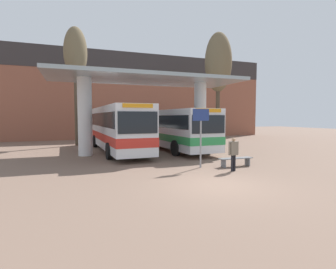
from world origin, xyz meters
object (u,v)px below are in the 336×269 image
object	(u,v)px
transit_bus_left_bay	(116,127)
waiting_bench_near_pillar	(236,160)
pedestrian_waiting	(233,151)
transit_bus_center_bay	(172,127)
poplar_tree_behind_left	(218,63)
parked_car_street	(160,131)
info_sign_platform	(201,126)
poplar_tree_behind_right	(75,55)

from	to	relation	value
transit_bus_left_bay	waiting_bench_near_pillar	size ratio (longest dim) A/B	6.66
waiting_bench_near_pillar	pedestrian_waiting	bearing A→B (deg)	-129.84
transit_bus_center_bay	poplar_tree_behind_left	world-z (taller)	poplar_tree_behind_left
transit_bus_center_bay	pedestrian_waiting	size ratio (longest dim) A/B	7.04
poplar_tree_behind_left	transit_bus_left_bay	bearing A→B (deg)	-159.88
transit_bus_center_bay	parked_car_street	xyz separation A→B (m)	(1.80, 8.20, -0.78)
waiting_bench_near_pillar	info_sign_platform	distance (m)	2.62
info_sign_platform	parked_car_street	xyz separation A→B (m)	(3.16, 15.91, -1.16)
transit_bus_left_bay	info_sign_platform	distance (m)	8.62
poplar_tree_behind_left	transit_bus_center_bay	bearing A→B (deg)	-146.96
transit_bus_center_bay	pedestrian_waiting	world-z (taller)	transit_bus_center_bay
transit_bus_left_bay	poplar_tree_behind_left	world-z (taller)	poplar_tree_behind_left
pedestrian_waiting	poplar_tree_behind_left	world-z (taller)	poplar_tree_behind_left
info_sign_platform	transit_bus_center_bay	bearing A→B (deg)	79.98
transit_bus_center_bay	poplar_tree_behind_left	distance (m)	10.49
waiting_bench_near_pillar	info_sign_platform	world-z (taller)	info_sign_platform
poplar_tree_behind_right	parked_car_street	distance (m)	11.68
transit_bus_left_bay	info_sign_platform	size ratio (longest dim) A/B	4.12
waiting_bench_near_pillar	pedestrian_waiting	xyz separation A→B (m)	(-0.81, -0.97, 0.64)
info_sign_platform	parked_car_street	bearing A→B (deg)	78.77
transit_bus_left_bay	poplar_tree_behind_left	bearing A→B (deg)	-161.83
transit_bus_left_bay	poplar_tree_behind_right	bearing A→B (deg)	-65.10
info_sign_platform	pedestrian_waiting	size ratio (longest dim) A/B	1.86
pedestrian_waiting	waiting_bench_near_pillar	bearing A→B (deg)	40.67
transit_bus_center_bay	parked_car_street	distance (m)	8.44
pedestrian_waiting	info_sign_platform	bearing A→B (deg)	118.43
waiting_bench_near_pillar	poplar_tree_behind_left	size ratio (longest dim) A/B	0.16
transit_bus_left_bay	transit_bus_center_bay	bearing A→B (deg)	173.13
pedestrian_waiting	parked_car_street	size ratio (longest dim) A/B	0.34
transit_bus_left_bay	info_sign_platform	world-z (taller)	transit_bus_left_bay
transit_bus_center_bay	info_sign_platform	distance (m)	7.83
transit_bus_left_bay	poplar_tree_behind_left	xyz separation A→B (m)	(11.31, 4.14, 6.32)
poplar_tree_behind_left	parked_car_street	bearing A→B (deg)	144.43
info_sign_platform	pedestrian_waiting	world-z (taller)	info_sign_platform
pedestrian_waiting	poplar_tree_behind_left	bearing A→B (deg)	52.39
poplar_tree_behind_left	waiting_bench_near_pillar	bearing A→B (deg)	-117.08
parked_car_street	poplar_tree_behind_left	bearing A→B (deg)	-32.20
transit_bus_left_bay	poplar_tree_behind_left	size ratio (longest dim) A/B	1.09
poplar_tree_behind_left	poplar_tree_behind_right	bearing A→B (deg)	175.06
transit_bus_left_bay	poplar_tree_behind_right	xyz separation A→B (m)	(-2.71, 5.36, 6.30)
poplar_tree_behind_right	poplar_tree_behind_left	bearing A→B (deg)	-4.94
info_sign_platform	poplar_tree_behind_left	world-z (taller)	poplar_tree_behind_left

